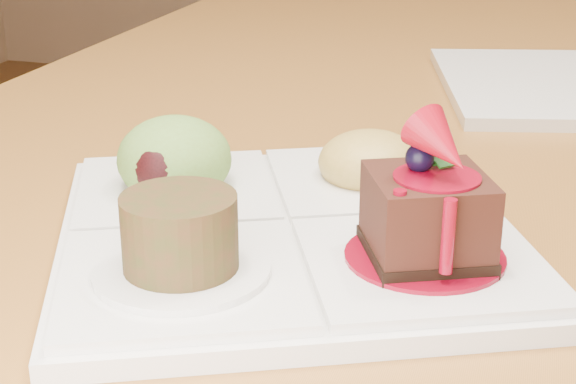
# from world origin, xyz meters

# --- Properties ---
(dining_table) EXTENTS (1.00, 1.80, 0.75)m
(dining_table) POSITION_xyz_m (0.00, 0.00, 0.68)
(dining_table) COLOR #915B25
(dining_table) RESTS_ON ground
(sampler_plate) EXTENTS (0.36, 0.36, 0.11)m
(sampler_plate) POSITION_xyz_m (-0.11, -0.23, 0.77)
(sampler_plate) COLOR silver
(sampler_plate) RESTS_ON dining_table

